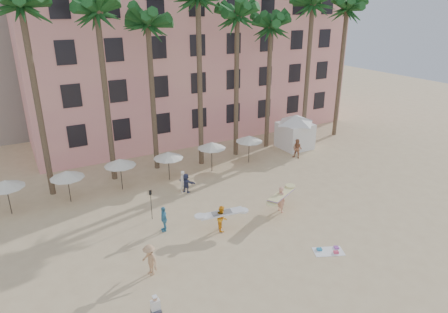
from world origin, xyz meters
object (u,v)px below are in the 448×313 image
Objects in this scene: pink_hotel at (187,59)px; carrier_yellow at (281,198)px; cabana at (295,128)px; carrier_white at (222,217)px.

pink_hotel is 23.75m from carrier_yellow.
carrier_white is (-14.22, -10.35, -1.13)m from cabana.
carrier_white is at bearing -143.95° from cabana.
pink_hotel is 11.72× the size of carrier_white.
pink_hotel is at bearing 82.27° from carrier_yellow.
carrier_yellow reaches higher than carrier_white.
cabana is 17.63m from carrier_white.
carrier_white is (-7.94, -22.61, -7.07)m from pink_hotel.
cabana reaches higher than carrier_white.
carrier_white is at bearing -178.81° from carrier_yellow.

